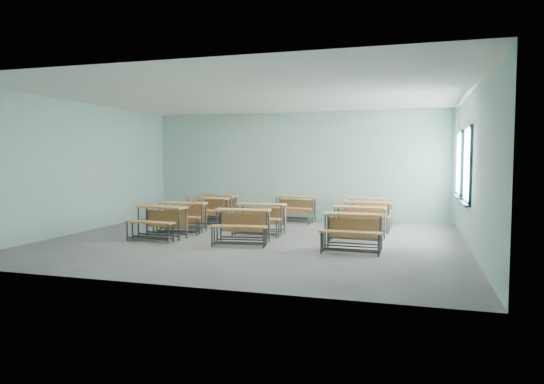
{
  "coord_description": "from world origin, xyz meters",
  "views": [
    {
      "loc": [
        3.43,
        -10.15,
        1.83
      ],
      "look_at": [
        0.05,
        1.2,
        1.0
      ],
      "focal_mm": 32.0,
      "sensor_mm": 36.0,
      "label": 1
    }
  ],
  "objects_px": {
    "desk_unit_r0c2": "(353,226)",
    "desk_unit_r0c1": "(242,221)",
    "desk_unit_r2c2": "(367,212)",
    "desk_unit_r1c2": "(358,218)",
    "desk_unit_r3c2": "(371,207)",
    "desk_unit_r1c0": "(182,212)",
    "desk_unit_r2c0": "(206,207)",
    "desk_unit_r3c0": "(216,203)",
    "desk_unit_r3c1": "(295,205)",
    "desk_unit_r1c1": "(260,214)",
    "desk_unit_r0c0": "(159,217)"
  },
  "relations": [
    {
      "from": "desk_unit_r2c0",
      "to": "desk_unit_r2c2",
      "type": "height_order",
      "value": "same"
    },
    {
      "from": "desk_unit_r2c0",
      "to": "desk_unit_r3c2",
      "type": "height_order",
      "value": "same"
    },
    {
      "from": "desk_unit_r2c0",
      "to": "desk_unit_r3c0",
      "type": "bearing_deg",
      "value": 98.7
    },
    {
      "from": "desk_unit_r2c0",
      "to": "desk_unit_r3c2",
      "type": "relative_size",
      "value": 1.01
    },
    {
      "from": "desk_unit_r2c0",
      "to": "desk_unit_r3c2",
      "type": "distance_m",
      "value": 4.55
    },
    {
      "from": "desk_unit_r2c0",
      "to": "desk_unit_r3c0",
      "type": "distance_m",
      "value": 1.05
    },
    {
      "from": "desk_unit_r1c0",
      "to": "desk_unit_r0c0",
      "type": "bearing_deg",
      "value": -98.01
    },
    {
      "from": "desk_unit_r1c1",
      "to": "desk_unit_r2c2",
      "type": "height_order",
      "value": "same"
    },
    {
      "from": "desk_unit_r0c2",
      "to": "desk_unit_r3c1",
      "type": "xyz_separation_m",
      "value": [
        -2.15,
        3.92,
        0.0
      ]
    },
    {
      "from": "desk_unit_r2c2",
      "to": "desk_unit_r3c1",
      "type": "relative_size",
      "value": 0.98
    },
    {
      "from": "desk_unit_r0c2",
      "to": "desk_unit_r1c1",
      "type": "height_order",
      "value": "same"
    },
    {
      "from": "desk_unit_r1c1",
      "to": "desk_unit_r2c0",
      "type": "relative_size",
      "value": 0.99
    },
    {
      "from": "desk_unit_r0c2",
      "to": "desk_unit_r3c0",
      "type": "height_order",
      "value": "same"
    },
    {
      "from": "desk_unit_r1c2",
      "to": "desk_unit_r3c0",
      "type": "xyz_separation_m",
      "value": [
        -4.46,
        2.33,
        0.0
      ]
    },
    {
      "from": "desk_unit_r2c2",
      "to": "desk_unit_r1c1",
      "type": "bearing_deg",
      "value": -151.28
    },
    {
      "from": "desk_unit_r0c1",
      "to": "desk_unit_r3c2",
      "type": "bearing_deg",
      "value": 50.19
    },
    {
      "from": "desk_unit_r2c0",
      "to": "desk_unit_r1c0",
      "type": "bearing_deg",
      "value": -88.65
    },
    {
      "from": "desk_unit_r0c0",
      "to": "desk_unit_r0c1",
      "type": "height_order",
      "value": "same"
    },
    {
      "from": "desk_unit_r0c0",
      "to": "desk_unit_r2c2",
      "type": "xyz_separation_m",
      "value": [
        4.39,
        2.49,
        0.0
      ]
    },
    {
      "from": "desk_unit_r0c2",
      "to": "desk_unit_r0c1",
      "type": "bearing_deg",
      "value": 177.63
    },
    {
      "from": "desk_unit_r3c0",
      "to": "desk_unit_r3c1",
      "type": "xyz_separation_m",
      "value": [
        2.36,
        0.19,
        0.0
      ]
    },
    {
      "from": "desk_unit_r2c0",
      "to": "desk_unit_r2c2",
      "type": "bearing_deg",
      "value": 0.56
    },
    {
      "from": "desk_unit_r1c2",
      "to": "desk_unit_r3c0",
      "type": "distance_m",
      "value": 5.03
    },
    {
      "from": "desk_unit_r1c2",
      "to": "desk_unit_r3c2",
      "type": "distance_m",
      "value": 2.51
    },
    {
      "from": "desk_unit_r1c0",
      "to": "desk_unit_r2c2",
      "type": "distance_m",
      "value": 4.6
    },
    {
      "from": "desk_unit_r0c1",
      "to": "desk_unit_r1c1",
      "type": "xyz_separation_m",
      "value": [
        -0.03,
        1.31,
        0.0
      ]
    },
    {
      "from": "desk_unit_r0c1",
      "to": "desk_unit_r2c0",
      "type": "distance_m",
      "value": 3.27
    },
    {
      "from": "desk_unit_r0c1",
      "to": "desk_unit_r1c0",
      "type": "xyz_separation_m",
      "value": [
        -2.0,
        1.1,
        0.0
      ]
    },
    {
      "from": "desk_unit_r1c1",
      "to": "desk_unit_r2c2",
      "type": "distance_m",
      "value": 2.7
    },
    {
      "from": "desk_unit_r0c0",
      "to": "desk_unit_r3c0",
      "type": "bearing_deg",
      "value": 97.34
    },
    {
      "from": "desk_unit_r0c0",
      "to": "desk_unit_r3c1",
      "type": "distance_m",
      "value": 4.35
    },
    {
      "from": "desk_unit_r0c1",
      "to": "desk_unit_r1c0",
      "type": "bearing_deg",
      "value": 143.19
    },
    {
      "from": "desk_unit_r3c0",
      "to": "desk_unit_r1c2",
      "type": "bearing_deg",
      "value": -20.19
    },
    {
      "from": "desk_unit_r1c2",
      "to": "desk_unit_r3c2",
      "type": "xyz_separation_m",
      "value": [
        0.06,
        2.51,
        0.0
      ]
    },
    {
      "from": "desk_unit_r0c2",
      "to": "desk_unit_r2c2",
      "type": "height_order",
      "value": "same"
    },
    {
      "from": "desk_unit_r1c2",
      "to": "desk_unit_r2c0",
      "type": "bearing_deg",
      "value": 169.08
    },
    {
      "from": "desk_unit_r0c0",
      "to": "desk_unit_r1c0",
      "type": "xyz_separation_m",
      "value": [
        0.02,
        1.03,
        0.0
      ]
    },
    {
      "from": "desk_unit_r1c0",
      "to": "desk_unit_r1c1",
      "type": "relative_size",
      "value": 1.07
    },
    {
      "from": "desk_unit_r1c1",
      "to": "desk_unit_r1c2",
      "type": "xyz_separation_m",
      "value": [
        2.34,
        -0.02,
        0.0
      ]
    },
    {
      "from": "desk_unit_r2c0",
      "to": "desk_unit_r3c0",
      "type": "xyz_separation_m",
      "value": [
        -0.14,
        1.04,
        0.0
      ]
    },
    {
      "from": "desk_unit_r0c1",
      "to": "desk_unit_r1c2",
      "type": "xyz_separation_m",
      "value": [
        2.31,
        1.29,
        0.0
      ]
    },
    {
      "from": "desk_unit_r0c0",
      "to": "desk_unit_r1c1",
      "type": "height_order",
      "value": "same"
    },
    {
      "from": "desk_unit_r1c0",
      "to": "desk_unit_r1c1",
      "type": "bearing_deg",
      "value": -0.6
    },
    {
      "from": "desk_unit_r3c2",
      "to": "desk_unit_r3c1",
      "type": "bearing_deg",
      "value": -179.72
    },
    {
      "from": "desk_unit_r0c1",
      "to": "desk_unit_r3c2",
      "type": "xyz_separation_m",
      "value": [
        2.37,
        3.8,
        0.0
      ]
    },
    {
      "from": "desk_unit_r2c2",
      "to": "desk_unit_r0c1",
      "type": "bearing_deg",
      "value": -131.51
    },
    {
      "from": "desk_unit_r3c0",
      "to": "desk_unit_r3c2",
      "type": "distance_m",
      "value": 4.52
    },
    {
      "from": "desk_unit_r3c1",
      "to": "desk_unit_r2c2",
      "type": "bearing_deg",
      "value": -26.83
    },
    {
      "from": "desk_unit_r3c2",
      "to": "desk_unit_r0c2",
      "type": "bearing_deg",
      "value": -89.89
    },
    {
      "from": "desk_unit_r0c1",
      "to": "desk_unit_r3c0",
      "type": "relative_size",
      "value": 1.0
    }
  ]
}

